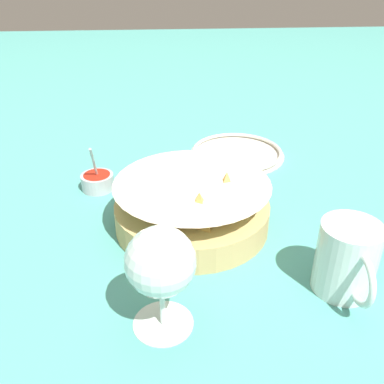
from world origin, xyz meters
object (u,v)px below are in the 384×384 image
(wine_glass, at_px, (161,265))
(beer_mug, at_px, (346,261))
(side_plate, at_px, (237,153))
(sauce_cup, at_px, (97,181))
(food_basket, at_px, (192,207))

(wine_glass, bearing_deg, beer_mug, 100.61)
(beer_mug, height_order, side_plate, beer_mug)
(sauce_cup, height_order, side_plate, sauce_cup)
(sauce_cup, bearing_deg, food_basket, 50.98)
(beer_mug, distance_m, side_plate, 0.46)
(wine_glass, distance_m, beer_mug, 0.26)
(sauce_cup, xyz_separation_m, side_plate, (-0.13, 0.30, -0.01))
(food_basket, height_order, side_plate, food_basket)
(food_basket, bearing_deg, sauce_cup, -129.02)
(food_basket, height_order, beer_mug, beer_mug)
(food_basket, relative_size, sauce_cup, 2.53)
(food_basket, xyz_separation_m, side_plate, (-0.28, 0.12, -0.03))
(beer_mug, xyz_separation_m, side_plate, (-0.45, -0.07, -0.04))
(food_basket, distance_m, beer_mug, 0.26)
(sauce_cup, distance_m, wine_glass, 0.39)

